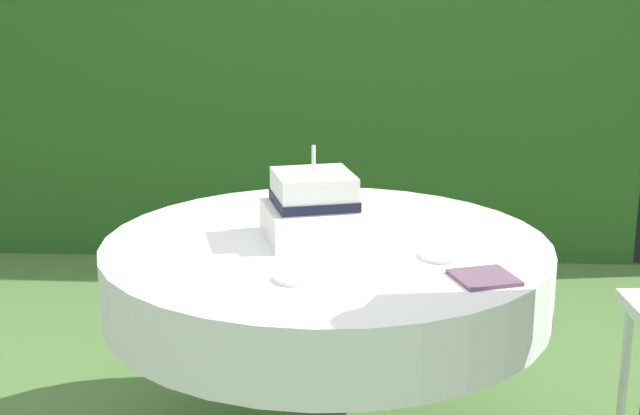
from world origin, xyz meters
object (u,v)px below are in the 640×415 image
object	(u,v)px
cake_table	(326,276)
wedding_cake	(315,208)
serving_plate_near	(296,278)
napkin_stack	(484,278)
serving_plate_far	(302,209)
serving_plate_left	(444,255)

from	to	relation	value
cake_table	wedding_cake	world-z (taller)	wedding_cake
serving_plate_near	cake_table	bearing A→B (deg)	79.78
serving_plate_near	napkin_stack	bearing A→B (deg)	3.62
cake_table	serving_plate_near	bearing A→B (deg)	-100.22
wedding_cake	serving_plate_far	bearing A→B (deg)	101.71
napkin_stack	serving_plate_far	bearing A→B (deg)	129.47
wedding_cake	serving_plate_near	size ratio (longest dim) A/B	2.93
cake_table	serving_plate_far	bearing A→B (deg)	106.40
serving_plate_far	serving_plate_left	distance (m)	0.63
wedding_cake	napkin_stack	world-z (taller)	wedding_cake
serving_plate_left	serving_plate_far	bearing A→B (deg)	133.20
serving_plate_left	napkin_stack	xyz separation A→B (m)	(0.09, -0.18, -0.00)
wedding_cake	napkin_stack	bearing A→B (deg)	-36.27
cake_table	napkin_stack	size ratio (longest dim) A/B	8.69
wedding_cake	napkin_stack	xyz separation A→B (m)	(0.46, -0.34, -0.09)
cake_table	napkin_stack	xyz separation A→B (m)	(0.43, -0.31, 0.11)
cake_table	napkin_stack	bearing A→B (deg)	-35.56
cake_table	serving_plate_near	world-z (taller)	serving_plate_near
serving_plate_near	serving_plate_far	xyz separation A→B (m)	(-0.04, 0.67, 0.00)
serving_plate_far	serving_plate_left	size ratio (longest dim) A/B	0.74
cake_table	napkin_stack	world-z (taller)	napkin_stack
serving_plate_near	serving_plate_left	world-z (taller)	same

